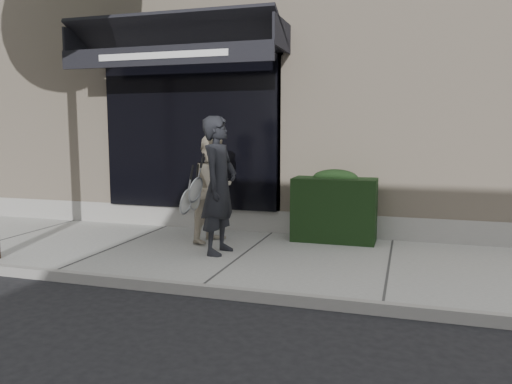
% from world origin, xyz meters
% --- Properties ---
extents(ground, '(80.00, 80.00, 0.00)m').
position_xyz_m(ground, '(0.00, 0.00, 0.00)').
color(ground, black).
rests_on(ground, ground).
extents(sidewalk, '(20.00, 3.00, 0.12)m').
position_xyz_m(sidewalk, '(0.00, 0.00, 0.06)').
color(sidewalk, gray).
rests_on(sidewalk, ground).
extents(curb, '(20.00, 0.10, 0.14)m').
position_xyz_m(curb, '(0.00, -1.55, 0.07)').
color(curb, gray).
rests_on(curb, ground).
extents(building_facade, '(14.30, 8.04, 5.64)m').
position_xyz_m(building_facade, '(-0.01, 4.96, 2.74)').
color(building_facade, '#C7B298').
rests_on(building_facade, ground).
extents(hedge, '(1.30, 0.70, 1.14)m').
position_xyz_m(hedge, '(1.10, 1.25, 0.66)').
color(hedge, black).
rests_on(hedge, sidewalk).
extents(pedestrian_front, '(0.71, 0.87, 1.95)m').
position_xyz_m(pedestrian_front, '(-0.35, -0.08, 1.09)').
color(pedestrian_front, black).
rests_on(pedestrian_front, sidewalk).
extents(pedestrian_back, '(0.81, 0.97, 1.67)m').
position_xyz_m(pedestrian_back, '(-0.69, 0.59, 0.96)').
color(pedestrian_back, '#B9AC94').
rests_on(pedestrian_back, sidewalk).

